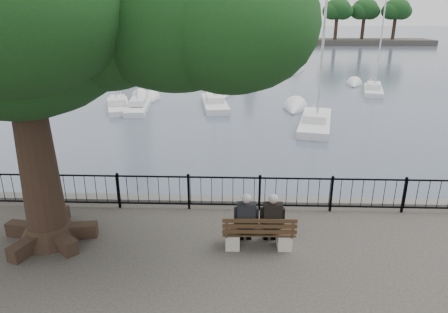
{
  "coord_description": "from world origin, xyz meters",
  "views": [
    {
      "loc": [
        0.37,
        -7.71,
        5.29
      ],
      "look_at": [
        0.0,
        2.5,
        1.6
      ],
      "focal_mm": 32.0,
      "sensor_mm": 36.0,
      "label": 1
    }
  ],
  "objects_px": {
    "tree": "(51,3)",
    "lion_monument": "(251,45)",
    "person_right": "(272,222)",
    "person_left": "(246,221)",
    "bench": "(259,236)"
  },
  "relations": [
    {
      "from": "tree",
      "to": "lion_monument",
      "type": "xyz_separation_m",
      "value": [
        5.47,
        49.07,
        -4.41
      ]
    },
    {
      "from": "person_right",
      "to": "lion_monument",
      "type": "height_order",
      "value": "lion_monument"
    },
    {
      "from": "person_left",
      "to": "lion_monument",
      "type": "distance_m",
      "value": 49.33
    },
    {
      "from": "lion_monument",
      "to": "person_right",
      "type": "bearing_deg",
      "value": -90.94
    },
    {
      "from": "tree",
      "to": "lion_monument",
      "type": "relative_size",
      "value": 1.23
    },
    {
      "from": "bench",
      "to": "person_right",
      "type": "distance_m",
      "value": 0.47
    },
    {
      "from": "tree",
      "to": "bench",
      "type": "bearing_deg",
      "value": -4.4
    },
    {
      "from": "tree",
      "to": "lion_monument",
      "type": "distance_m",
      "value": 49.57
    },
    {
      "from": "bench",
      "to": "tree",
      "type": "relative_size",
      "value": 0.17
    },
    {
      "from": "person_right",
      "to": "bench",
      "type": "bearing_deg",
      "value": -160.94
    },
    {
      "from": "bench",
      "to": "tree",
      "type": "distance_m",
      "value": 6.76
    },
    {
      "from": "lion_monument",
      "to": "bench",
      "type": "bearing_deg",
      "value": -91.29
    },
    {
      "from": "person_right",
      "to": "person_left",
      "type": "bearing_deg",
      "value": -178.99
    },
    {
      "from": "person_left",
      "to": "tree",
      "type": "relative_size",
      "value": 0.14
    },
    {
      "from": "bench",
      "to": "person_left",
      "type": "xyz_separation_m",
      "value": [
        -0.31,
        0.09,
        0.34
      ]
    }
  ]
}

